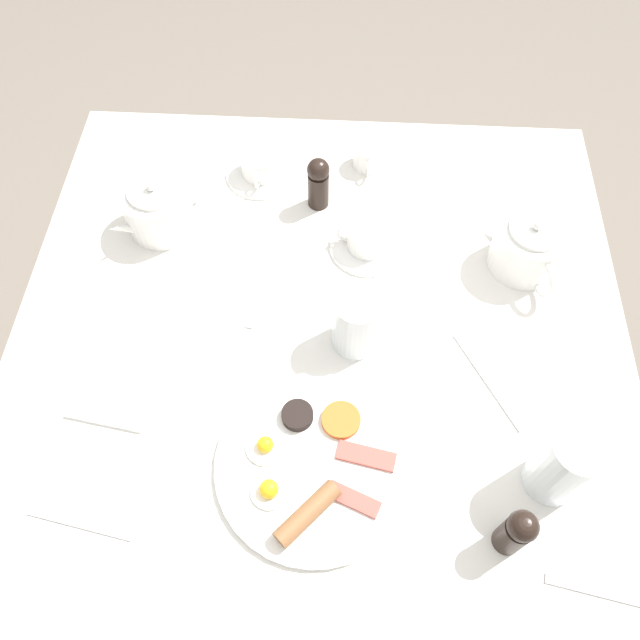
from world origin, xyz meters
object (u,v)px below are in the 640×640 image
(creamer_jug, at_px, (368,156))
(napkin_folded, at_px, (120,381))
(fork_spare, at_px, (260,291))
(knife_by_plate, at_px, (488,381))
(spoon_for_tea, at_px, (597,591))
(teacup_with_saucer_right, at_px, (260,167))
(salt_grinder, at_px, (318,182))
(teacup_with_saucer_left, at_px, (367,240))
(water_glass_tall, at_px, (357,321))
(fork_by_plate, at_px, (80,523))
(teapot_near, at_px, (528,248))
(teapot_far, at_px, (159,208))
(water_glass_short, at_px, (565,465))
(breakfast_plate, at_px, (313,465))
(pepper_grinder, at_px, (516,532))

(creamer_jug, distance_m, napkin_folded, 0.67)
(napkin_folded, distance_m, fork_spare, 0.29)
(knife_by_plate, height_order, spoon_for_tea, same)
(teacup_with_saucer_right, relative_size, salt_grinder, 1.25)
(teacup_with_saucer_left, distance_m, water_glass_tall, 0.21)
(napkin_folded, xyz_separation_m, fork_spare, (-0.20, 0.21, -0.00))
(creamer_jug, bearing_deg, napkin_folded, -37.78)
(teacup_with_saucer_left, distance_m, teacup_with_saucer_right, 0.28)
(fork_by_plate, bearing_deg, teapot_near, 126.14)
(teapot_far, bearing_deg, water_glass_short, 99.84)
(water_glass_tall, relative_size, water_glass_short, 0.82)
(salt_grinder, bearing_deg, teapot_far, -76.34)
(teapot_near, height_order, salt_grinder, teapot_near)
(teacup_with_saucer_right, distance_m, spoon_for_tea, 0.95)
(salt_grinder, relative_size, fork_by_plate, 0.69)
(knife_by_plate, bearing_deg, teapot_far, -116.68)
(teacup_with_saucer_left, relative_size, spoon_for_tea, 1.00)
(breakfast_plate, xyz_separation_m, salt_grinder, (-0.54, -0.02, 0.05))
(teapot_far, bearing_deg, spoon_for_tea, 93.73)
(teapot_far, xyz_separation_m, spoon_for_tea, (0.63, 0.74, -0.05))
(pepper_grinder, height_order, napkin_folded, pepper_grinder)
(teacup_with_saucer_left, xyz_separation_m, napkin_folded, (0.31, -0.41, -0.02))
(teapot_near, xyz_separation_m, water_glass_short, (0.42, -0.00, 0.03))
(spoon_for_tea, bearing_deg, salt_grinder, -148.21)
(water_glass_tall, distance_m, knife_by_plate, 0.24)
(fork_by_plate, bearing_deg, knife_by_plate, 113.17)
(water_glass_tall, relative_size, fork_spare, 0.76)
(spoon_for_tea, bearing_deg, fork_spare, -132.28)
(salt_grinder, height_order, napkin_folded, salt_grinder)
(water_glass_short, distance_m, pepper_grinder, 0.12)
(creamer_jug, relative_size, knife_by_plate, 0.47)
(teapot_far, height_order, teacup_with_saucer_right, teapot_far)
(teapot_far, distance_m, water_glass_short, 0.84)
(knife_by_plate, bearing_deg, pepper_grinder, 0.77)
(water_glass_tall, xyz_separation_m, napkin_folded, (0.10, -0.39, -0.06))
(water_glass_tall, xyz_separation_m, pepper_grinder, (0.33, 0.23, -0.00))
(salt_grinder, bearing_deg, breakfast_plate, 2.33)
(knife_by_plate, bearing_deg, creamer_jug, -156.69)
(pepper_grinder, bearing_deg, knife_by_plate, -179.23)
(pepper_grinder, xyz_separation_m, fork_spare, (-0.42, -0.41, -0.06))
(creamer_jug, xyz_separation_m, pepper_grinder, (0.75, 0.22, 0.03))
(breakfast_plate, relative_size, fork_by_plate, 1.86)
(teacup_with_saucer_left, bearing_deg, salt_grinder, -137.27)
(breakfast_plate, xyz_separation_m, teacup_with_saucer_left, (-0.44, 0.08, 0.01))
(teapot_near, relative_size, knife_by_plate, 1.16)
(water_glass_tall, xyz_separation_m, fork_by_plate, (0.34, -0.40, -0.06))
(salt_grinder, height_order, spoon_for_tea, salt_grinder)
(creamer_jug, bearing_deg, pepper_grinder, 15.98)
(teacup_with_saucer_right, xyz_separation_m, fork_spare, (0.29, 0.03, -0.02))
(teapot_far, relative_size, water_glass_short, 1.08)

